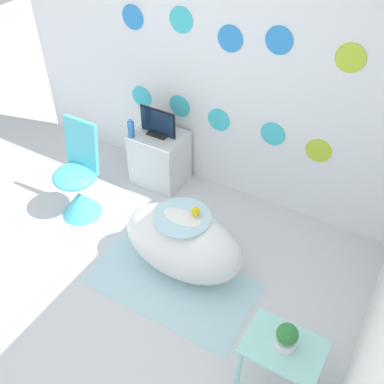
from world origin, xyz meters
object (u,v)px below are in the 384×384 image
bathtub (183,243)px  potted_plant_left (287,337)px  tv (158,124)px  vase (131,129)px  chair (79,188)px

bathtub → potted_plant_left: bearing=-27.1°
tv → vase: (-0.19, -0.15, -0.04)m
chair → tv: bearing=64.4°
bathtub → tv: size_ratio=2.68×
tv → potted_plant_left: bearing=-37.7°
tv → potted_plant_left: size_ratio=1.94×
vase → tv: bearing=37.8°
bathtub → potted_plant_left: (1.01, -0.52, 0.25)m
tv → chair: bearing=-115.6°
bathtub → vase: vase is taller
bathtub → potted_plant_left: potted_plant_left is taller
bathtub → chair: (-1.14, 0.11, -0.02)m
chair → potted_plant_left: size_ratio=4.77×
tv → vase: 0.25m
potted_plant_left → tv: bearing=142.3°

